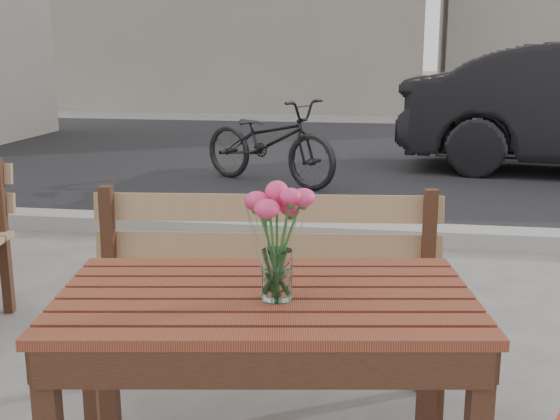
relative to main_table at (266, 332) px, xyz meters
name	(u,v)px	position (x,y,z in m)	size (l,w,h in m)	color
street	(344,182)	(-0.15, 5.15, -0.55)	(30.00, 8.12, 0.12)	black
main_table	(266,332)	(0.00, 0.00, 0.00)	(1.23, 0.83, 0.70)	#582317
main_bench	(266,272)	(-0.13, 0.73, -0.07)	(1.41, 0.56, 0.85)	#9A7450
main_vase	(277,227)	(0.04, -0.04, 0.31)	(0.17, 0.17, 0.32)	white
bicycle	(269,141)	(-0.90, 5.11, -0.15)	(0.57, 1.65, 0.87)	black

